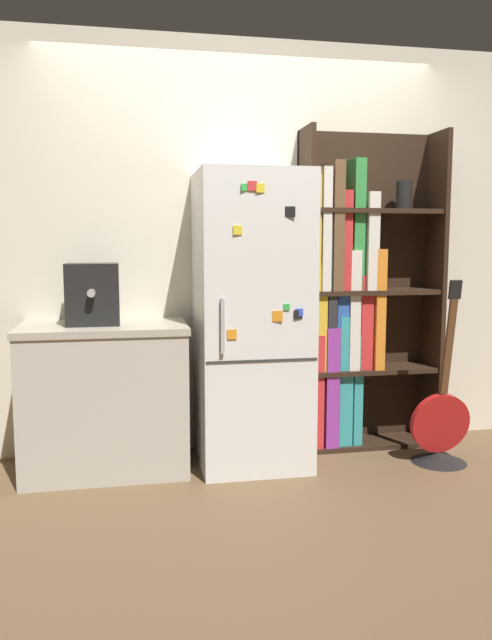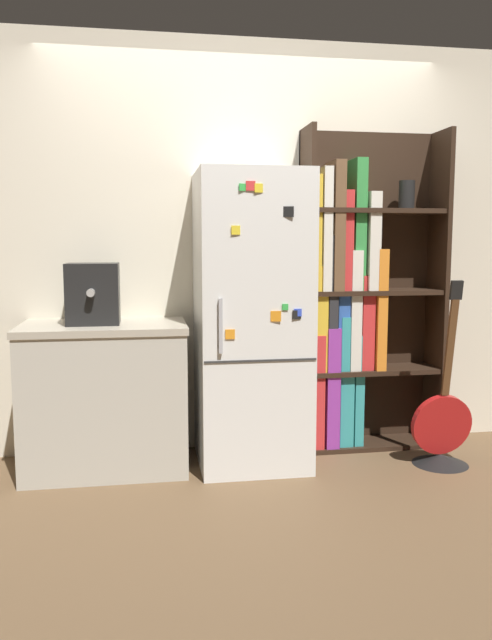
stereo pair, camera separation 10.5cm
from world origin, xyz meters
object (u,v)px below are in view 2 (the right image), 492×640
Objects in this scene: bookshelf at (352,304)px; guitar at (441,438)px; espresso_machine at (93,294)px; refrigerator at (251,320)px.

bookshelf reaches higher than guitar.
bookshelf is 0.99m from guitar.
guitar is at bearing -7.60° from espresso_machine.
bookshelf is 5.83× the size of espresso_machine.
refrigerator is 1.56× the size of guitar.
espresso_machine is at bearing 172.40° from guitar.
guitar is at bearing -12.14° from refrigerator.
bookshelf reaches higher than espresso_machine.
espresso_machine is 2.24m from guitar.
bookshelf is at bearing 15.30° from refrigerator.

